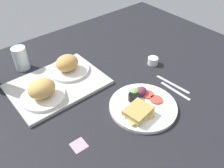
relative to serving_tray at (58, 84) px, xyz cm
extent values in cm
cube|color=black|center=(16.52, -22.91, -2.30)|extent=(190.00, 150.00, 3.00)
cube|color=#B2B2AD|center=(0.00, 0.00, 0.00)|extent=(45.30, 33.41, 1.60)
cylinder|color=white|center=(-10.00, -5.00, 1.50)|extent=(20.06, 20.06, 1.40)
ellipsoid|color=tan|center=(-9.97, -5.36, 6.43)|extent=(12.42, 10.73, 8.47)
cylinder|color=white|center=(10.00, 5.00, 1.50)|extent=(20.76, 20.76, 1.40)
ellipsoid|color=tan|center=(9.13, 4.72, 6.24)|extent=(11.85, 10.24, 8.08)
cylinder|color=white|center=(21.68, -37.76, 0.00)|extent=(30.05, 30.05, 1.60)
cube|color=#DBB266|center=(15.67, -40.46, 1.50)|extent=(12.51, 10.93, 1.40)
cube|color=#B2C66B|center=(15.67, -40.46, 2.70)|extent=(12.09, 10.37, 1.00)
cube|color=tan|center=(15.67, -40.46, 3.90)|extent=(12.22, 10.54, 1.40)
cylinder|color=#D14738|center=(28.44, -39.26, 1.20)|extent=(5.60, 5.60, 0.80)
cylinder|color=#D14738|center=(27.99, -34.45, 1.20)|extent=(5.60, 5.60, 0.80)
cylinder|color=black|center=(20.93, -32.50, 2.30)|extent=(5.20, 5.20, 3.00)
cylinder|color=#EFEACC|center=(20.93, -32.50, 3.40)|extent=(4.26, 4.26, 0.60)
ellipsoid|color=#729E4C|center=(23.19, -30.54, 2.60)|extent=(6.00, 4.80, 3.60)
ellipsoid|color=#6B2D47|center=(25.89, -31.75, 2.60)|extent=(6.00, 4.80, 3.60)
cylinder|color=silver|center=(-6.93, 25.09, 5.47)|extent=(7.41, 7.41, 12.55)
cylinder|color=silver|center=(50.11, -17.09, 1.20)|extent=(5.60, 5.60, 4.00)
cube|color=#B7B7BC|center=(41.68, -39.76, -0.55)|extent=(1.80, 17.03, 0.50)
cube|color=#B7B7BC|center=(44.68, -35.76, -0.55)|extent=(3.13, 19.05, 0.50)
cube|color=pink|center=(-11.47, -36.31, -0.74)|extent=(5.75, 5.75, 0.12)
camera|label=1|loc=(-36.19, -86.20, 75.14)|focal=37.94mm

